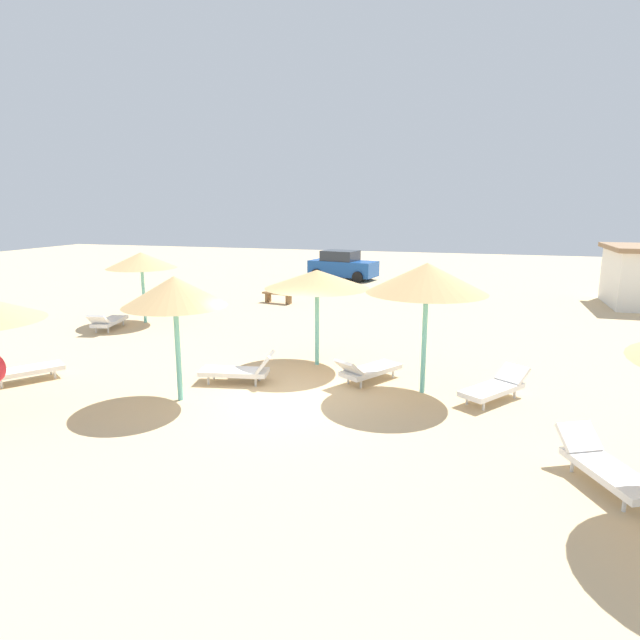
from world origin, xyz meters
name	(u,v)px	position (x,y,z in m)	size (l,w,h in m)	color
ground_plane	(284,396)	(0.00, 0.00, 0.00)	(80.00, 80.00, 0.00)	#D1B284
parasol_0	(317,279)	(0.02, 2.64, 2.40)	(2.86, 2.86, 2.67)	#6BC6BC
parasol_2	(141,260)	(-7.84, 6.00, 2.36)	(2.58, 2.58, 2.67)	#6BC6BC
parasol_3	(427,278)	(3.09, 1.19, 2.74)	(2.79, 2.79, 3.10)	#6BC6BC
parasol_5	(174,292)	(-2.18, -0.92, 2.52)	(2.31, 2.31, 2.86)	#6BC6BC
lounger_0	(367,370)	(1.68, 1.56, 0.32)	(1.53, 1.94, 0.73)	white
lounger_1	(604,466)	(6.31, -2.34, 0.32)	(1.42, 1.97, 0.72)	white
lounger_2	(108,321)	(-8.40, 4.56, 0.32)	(1.01, 1.98, 0.72)	white
lounger_3	(495,387)	(4.74, 1.14, 0.31)	(1.62, 1.92, 0.69)	white
lounger_4	(20,370)	(-6.70, -0.96, 0.32)	(1.61, 1.90, 0.76)	white
lounger_5	(239,370)	(-1.39, 0.57, 0.33)	(1.93, 0.96, 0.80)	white
bench_0	(278,296)	(-4.45, 11.29, 0.35)	(1.55, 0.68, 0.49)	brown
parked_car	(342,266)	(-3.61, 19.88, 0.82)	(4.26, 2.60, 1.72)	#194C9E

